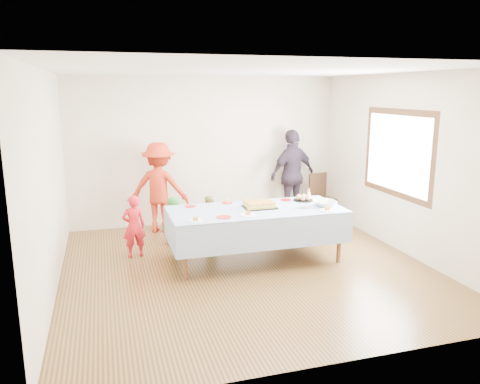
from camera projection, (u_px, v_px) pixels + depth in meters
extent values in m
plane|color=#472D14|center=(246.00, 267.00, 6.59)|extent=(5.00, 5.00, 0.00)
cube|color=beige|center=(207.00, 151.00, 8.65)|extent=(5.00, 0.04, 2.70)
cube|color=beige|center=(334.00, 222.00, 3.96)|extent=(5.00, 0.04, 2.70)
cube|color=beige|center=(48.00, 183.00, 5.61)|extent=(0.04, 5.00, 2.70)
cube|color=beige|center=(406.00, 165.00, 7.00)|extent=(0.04, 5.00, 2.70)
cube|color=white|center=(247.00, 70.00, 6.02)|extent=(5.00, 5.00, 0.04)
cube|color=#472B16|center=(397.00, 153.00, 7.15)|extent=(0.03, 1.75, 1.35)
cylinder|color=#542F1D|center=(185.00, 253.00, 6.09)|extent=(0.06, 0.06, 0.73)
cylinder|color=#542F1D|center=(339.00, 238.00, 6.71)|extent=(0.06, 0.06, 0.73)
cylinder|color=#542F1D|center=(175.00, 235.00, 6.88)|extent=(0.06, 0.06, 0.73)
cylinder|color=#542F1D|center=(314.00, 223.00, 7.50)|extent=(0.06, 0.06, 0.73)
cube|color=#542F1D|center=(256.00, 211.00, 6.71)|extent=(2.40, 1.00, 0.04)
cube|color=white|center=(256.00, 209.00, 6.71)|extent=(2.50, 1.10, 0.01)
cube|color=black|center=(259.00, 207.00, 6.77)|extent=(0.47, 0.36, 0.01)
cube|color=#FFEF61|center=(259.00, 205.00, 6.77)|extent=(0.39, 0.30, 0.06)
cube|color=#A66E26|center=(260.00, 202.00, 6.76)|extent=(0.39, 0.30, 0.01)
cylinder|color=black|center=(303.00, 200.00, 7.20)|extent=(0.30, 0.30, 0.02)
sphere|color=tan|center=(308.00, 197.00, 7.21)|extent=(0.07, 0.07, 0.07)
sphere|color=tan|center=(304.00, 196.00, 7.27)|extent=(0.07, 0.07, 0.07)
sphere|color=tan|center=(299.00, 196.00, 7.25)|extent=(0.07, 0.07, 0.07)
sphere|color=tan|center=(298.00, 198.00, 7.17)|extent=(0.07, 0.07, 0.07)
sphere|color=tan|center=(303.00, 198.00, 7.12)|extent=(0.07, 0.07, 0.07)
sphere|color=tan|center=(308.00, 198.00, 7.14)|extent=(0.07, 0.07, 0.07)
sphere|color=tan|center=(303.00, 197.00, 7.19)|extent=(0.07, 0.07, 0.07)
imported|color=silver|center=(325.00, 203.00, 6.86)|extent=(0.33, 0.33, 0.08)
cone|color=white|center=(309.00, 192.00, 7.41)|extent=(0.10, 0.10, 0.17)
cylinder|color=red|center=(190.00, 206.00, 6.83)|extent=(0.16, 0.16, 0.01)
cylinder|color=red|center=(227.00, 203.00, 7.04)|extent=(0.16, 0.16, 0.01)
cylinder|color=red|center=(248.00, 202.00, 7.08)|extent=(0.16, 0.16, 0.01)
cylinder|color=red|center=(286.00, 200.00, 7.24)|extent=(0.16, 0.16, 0.01)
cylinder|color=red|center=(224.00, 217.00, 6.25)|extent=(0.20, 0.20, 0.01)
cylinder|color=white|center=(195.00, 221.00, 6.07)|extent=(0.20, 0.20, 0.01)
cylinder|color=white|center=(248.00, 215.00, 6.35)|extent=(0.23, 0.23, 0.01)
cylinder|color=white|center=(327.00, 210.00, 6.60)|extent=(0.23, 0.23, 0.01)
cylinder|color=black|center=(321.00, 214.00, 8.68)|extent=(0.03, 0.03, 0.40)
cylinder|color=black|center=(335.00, 212.00, 8.83)|extent=(0.03, 0.03, 0.40)
cylinder|color=black|center=(310.00, 210.00, 8.97)|extent=(0.03, 0.03, 0.40)
cylinder|color=black|center=(324.00, 208.00, 9.12)|extent=(0.03, 0.03, 0.40)
cube|color=black|center=(323.00, 200.00, 8.85)|extent=(0.45, 0.45, 0.05)
cube|color=black|center=(318.00, 185.00, 8.95)|extent=(0.39, 0.11, 0.46)
imported|color=red|center=(134.00, 226.00, 6.93)|extent=(0.37, 0.27, 0.94)
imported|color=#297B2E|center=(174.00, 221.00, 7.53)|extent=(0.43, 0.34, 0.78)
imported|color=tan|center=(208.00, 219.00, 7.62)|extent=(0.47, 0.42, 0.78)
imported|color=red|center=(159.00, 188.00, 8.14)|extent=(1.16, 0.92, 1.57)
imported|color=#332838|center=(292.00, 175.00, 8.91)|extent=(1.10, 0.72, 1.73)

